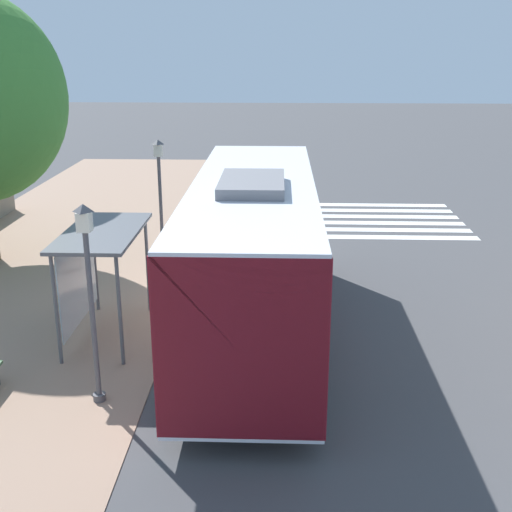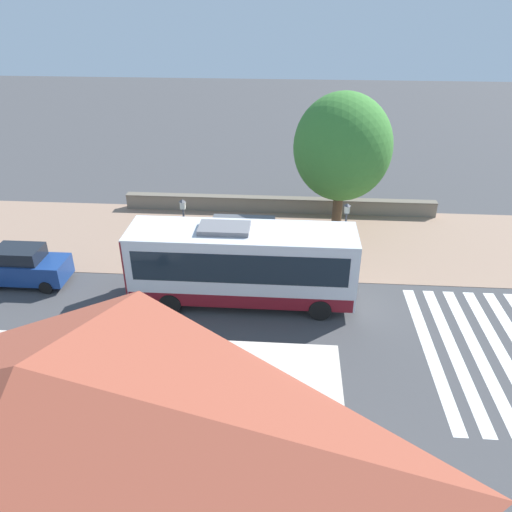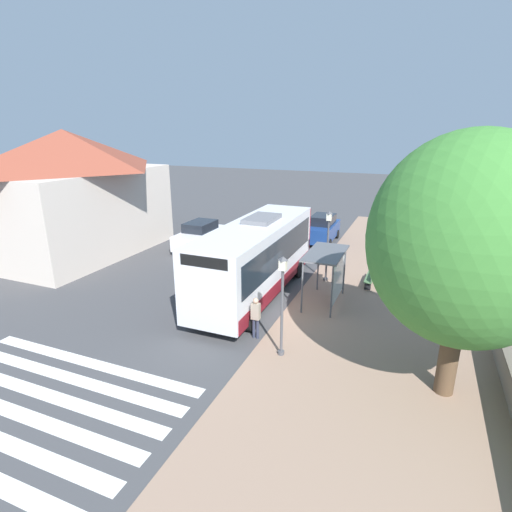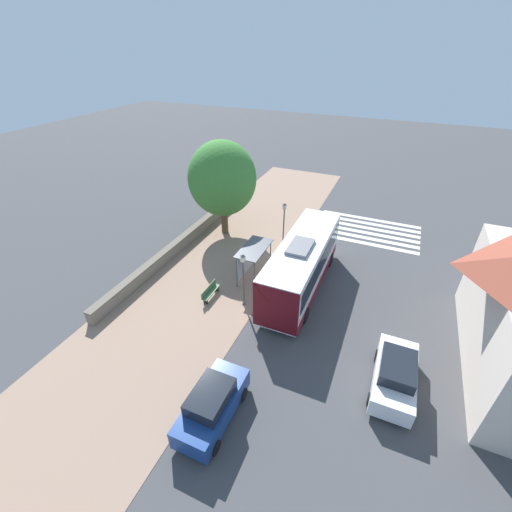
{
  "view_description": "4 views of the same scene",
  "coord_description": "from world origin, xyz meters",
  "px_view_note": "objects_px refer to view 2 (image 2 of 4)",
  "views": [
    {
      "loc": [
        2.49,
        -15.13,
        6.48
      ],
      "look_at": [
        1.96,
        -0.94,
        1.76
      ],
      "focal_mm": 45.0,
      "sensor_mm": 36.0,
      "label": 1
    },
    {
      "loc": [
        21.44,
        0.69,
        13.11
      ],
      "look_at": [
        1.66,
        -0.74,
        2.24
      ],
      "focal_mm": 35.0,
      "sensor_mm": 36.0,
      "label": 2
    },
    {
      "loc": [
        -5.11,
        15.75,
        8.0
      ],
      "look_at": [
        1.34,
        0.08,
        2.52
      ],
      "focal_mm": 28.0,
      "sensor_mm": 36.0,
      "label": 3
    },
    {
      "loc": [
        6.59,
        -19.86,
        14.78
      ],
      "look_at": [
        -1.36,
        -1.45,
        1.79
      ],
      "focal_mm": 24.0,
      "sensor_mm": 36.0,
      "label": 4
    }
  ],
  "objects_px": {
    "bus": "(242,264)",
    "bus_shelter": "(243,228)",
    "pedestrian": "(328,267)",
    "parked_car_behind_bus": "(24,266)",
    "bench": "(191,239)",
    "parked_car_far_lane": "(59,375)",
    "street_lamp_near": "(345,232)",
    "street_lamp_far": "(185,228)",
    "shade_tree": "(343,147)"
  },
  "relations": [
    {
      "from": "bus",
      "to": "bench",
      "type": "bearing_deg",
      "value": -146.6
    },
    {
      "from": "bench",
      "to": "street_lamp_near",
      "type": "height_order",
      "value": "street_lamp_near"
    },
    {
      "from": "pedestrian",
      "to": "street_lamp_near",
      "type": "distance_m",
      "value": 2.01
    },
    {
      "from": "bus",
      "to": "street_lamp_far",
      "type": "distance_m",
      "value": 4.24
    },
    {
      "from": "bus",
      "to": "street_lamp_near",
      "type": "relative_size",
      "value": 2.65
    },
    {
      "from": "street_lamp_far",
      "to": "bench",
      "type": "bearing_deg",
      "value": -174.11
    },
    {
      "from": "bench",
      "to": "parked_car_far_lane",
      "type": "relative_size",
      "value": 0.41
    },
    {
      "from": "bench",
      "to": "parked_car_behind_bus",
      "type": "xyz_separation_m",
      "value": [
        4.4,
        -7.43,
        0.47
      ]
    },
    {
      "from": "bus",
      "to": "bench",
      "type": "relative_size",
      "value": 5.57
    },
    {
      "from": "street_lamp_near",
      "to": "parked_car_far_lane",
      "type": "xyz_separation_m",
      "value": [
        9.58,
        -10.75,
        -1.36
      ]
    },
    {
      "from": "bus_shelter",
      "to": "bench",
      "type": "distance_m",
      "value": 3.9
    },
    {
      "from": "bus",
      "to": "pedestrian",
      "type": "distance_m",
      "value": 4.48
    },
    {
      "from": "bus",
      "to": "bus_shelter",
      "type": "distance_m",
      "value": 3.53
    },
    {
      "from": "bus_shelter",
      "to": "street_lamp_far",
      "type": "relative_size",
      "value": 0.83
    },
    {
      "from": "pedestrian",
      "to": "parked_car_behind_bus",
      "type": "height_order",
      "value": "parked_car_behind_bus"
    },
    {
      "from": "pedestrian",
      "to": "parked_car_behind_bus",
      "type": "distance_m",
      "value": 14.91
    },
    {
      "from": "street_lamp_near",
      "to": "shade_tree",
      "type": "height_order",
      "value": "shade_tree"
    },
    {
      "from": "parked_car_far_lane",
      "to": "pedestrian",
      "type": "bearing_deg",
      "value": 129.63
    },
    {
      "from": "bus",
      "to": "shade_tree",
      "type": "xyz_separation_m",
      "value": [
        -8.45,
        4.95,
        2.98
      ]
    },
    {
      "from": "bus",
      "to": "bus_shelter",
      "type": "xyz_separation_m",
      "value": [
        -3.51,
        -0.25,
        0.12
      ]
    },
    {
      "from": "bench",
      "to": "street_lamp_far",
      "type": "xyz_separation_m",
      "value": [
        2.35,
        0.24,
        1.82
      ]
    },
    {
      "from": "street_lamp_near",
      "to": "parked_car_far_lane",
      "type": "distance_m",
      "value": 14.46
    },
    {
      "from": "street_lamp_near",
      "to": "parked_car_behind_bus",
      "type": "height_order",
      "value": "street_lamp_near"
    },
    {
      "from": "street_lamp_far",
      "to": "bus_shelter",
      "type": "bearing_deg",
      "value": 103.61
    },
    {
      "from": "parked_car_behind_bus",
      "to": "street_lamp_far",
      "type": "bearing_deg",
      "value": 104.93
    },
    {
      "from": "street_lamp_near",
      "to": "parked_car_behind_bus",
      "type": "relative_size",
      "value": 0.91
    },
    {
      "from": "street_lamp_near",
      "to": "shade_tree",
      "type": "relative_size",
      "value": 0.48
    },
    {
      "from": "parked_car_behind_bus",
      "to": "bench",
      "type": "bearing_deg",
      "value": 120.63
    },
    {
      "from": "street_lamp_near",
      "to": "street_lamp_far",
      "type": "bearing_deg",
      "value": -88.73
    },
    {
      "from": "bus",
      "to": "parked_car_far_lane",
      "type": "relative_size",
      "value": 2.29
    },
    {
      "from": "bus",
      "to": "street_lamp_near",
      "type": "xyz_separation_m",
      "value": [
        -2.99,
        4.85,
        0.3
      ]
    },
    {
      "from": "pedestrian",
      "to": "shade_tree",
      "type": "relative_size",
      "value": 0.21
    },
    {
      "from": "bench",
      "to": "parked_car_behind_bus",
      "type": "bearing_deg",
      "value": -59.37
    },
    {
      "from": "street_lamp_near",
      "to": "street_lamp_far",
      "type": "distance_m",
      "value": 8.01
    },
    {
      "from": "bench",
      "to": "parked_car_far_lane",
      "type": "distance_m",
      "value": 12.02
    },
    {
      "from": "bus",
      "to": "shade_tree",
      "type": "height_order",
      "value": "shade_tree"
    },
    {
      "from": "parked_car_far_lane",
      "to": "bus_shelter",
      "type": "bearing_deg",
      "value": 150.83
    },
    {
      "from": "parked_car_far_lane",
      "to": "bus",
      "type": "bearing_deg",
      "value": 138.2
    },
    {
      "from": "parked_car_far_lane",
      "to": "bench",
      "type": "bearing_deg",
      "value": 168.04
    },
    {
      "from": "bench",
      "to": "shade_tree",
      "type": "height_order",
      "value": "shade_tree"
    },
    {
      "from": "pedestrian",
      "to": "bench",
      "type": "bearing_deg",
      "value": -115.26
    },
    {
      "from": "street_lamp_far",
      "to": "parked_car_behind_bus",
      "type": "bearing_deg",
      "value": -75.07
    },
    {
      "from": "street_lamp_near",
      "to": "shade_tree",
      "type": "bearing_deg",
      "value": 178.98
    },
    {
      "from": "bus",
      "to": "bus_shelter",
      "type": "bearing_deg",
      "value": -175.88
    },
    {
      "from": "shade_tree",
      "to": "parked_car_far_lane",
      "type": "relative_size",
      "value": 1.82
    },
    {
      "from": "parked_car_far_lane",
      "to": "shade_tree",
      "type": "bearing_deg",
      "value": 144.21
    },
    {
      "from": "bus_shelter",
      "to": "parked_car_far_lane",
      "type": "xyz_separation_m",
      "value": [
        10.11,
        -5.64,
        -1.17
      ]
    },
    {
      "from": "bus",
      "to": "parked_car_behind_bus",
      "type": "xyz_separation_m",
      "value": [
        -0.77,
        -10.83,
        -1.03
      ]
    },
    {
      "from": "pedestrian",
      "to": "parked_car_far_lane",
      "type": "bearing_deg",
      "value": -50.37
    },
    {
      "from": "bench",
      "to": "street_lamp_far",
      "type": "bearing_deg",
      "value": 5.89
    }
  ]
}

